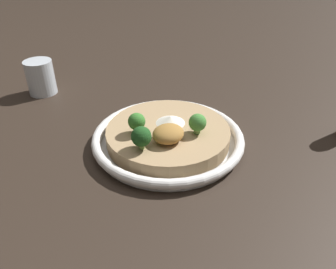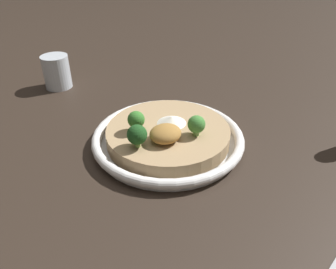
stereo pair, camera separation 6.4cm
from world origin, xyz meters
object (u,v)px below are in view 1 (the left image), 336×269
(broccoli_right, at_px, (137,122))
(broccoli_back_right, at_px, (141,137))
(broccoli_back, at_px, (198,123))
(risotto_bowl, at_px, (168,137))
(drinking_glass, at_px, (41,77))

(broccoli_right, bearing_deg, broccoli_back_right, 57.50)
(broccoli_back, distance_m, broccoli_back_right, 0.11)
(broccoli_back, xyz_separation_m, broccoli_right, (0.08, -0.08, 0.00))
(risotto_bowl, bearing_deg, broccoli_back_right, 10.10)
(risotto_bowl, relative_size, broccoli_back, 7.46)
(risotto_bowl, bearing_deg, broccoli_back, 116.49)
(drinking_glass, bearing_deg, broccoli_back_right, 86.55)
(broccoli_right, xyz_separation_m, broccoli_back_right, (0.03, 0.04, 0.00))
(risotto_bowl, distance_m, broccoli_back_right, 0.09)
(broccoli_right, height_order, drinking_glass, drinking_glass)
(risotto_bowl, height_order, drinking_glass, drinking_glass)
(risotto_bowl, distance_m, broccoli_back, 0.07)
(broccoli_back_right, distance_m, drinking_glass, 0.41)
(broccoli_right, distance_m, drinking_glass, 0.37)
(broccoli_right, bearing_deg, broccoli_back, 133.76)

